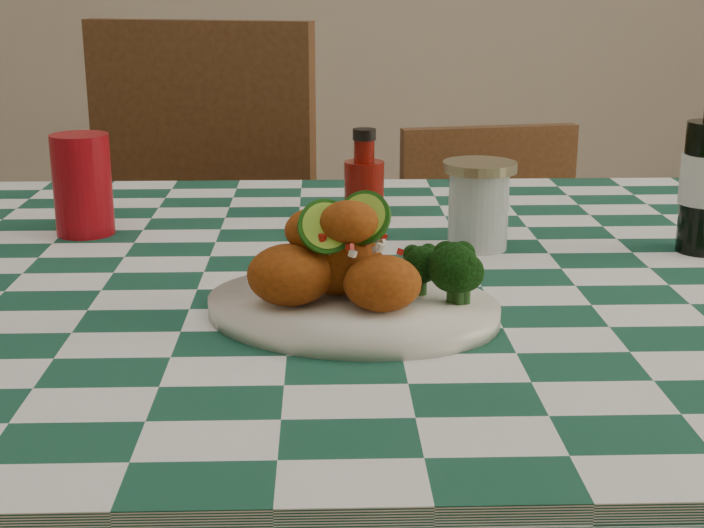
{
  "coord_description": "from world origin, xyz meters",
  "views": [
    {
      "loc": [
        -0.07,
        -1.07,
        1.11
      ],
      "look_at": [
        -0.04,
        -0.16,
        0.84
      ],
      "focal_mm": 50.0,
      "sensor_mm": 36.0,
      "label": 1
    }
  ],
  "objects_px": {
    "ketchup_bottle": "(364,173)",
    "wooden_chair_left": "(165,303)",
    "fried_chicken_pile": "(349,251)",
    "wooden_chair_right": "(510,342)",
    "mason_jar": "(478,205)",
    "red_tumbler": "(83,185)",
    "plate": "(352,309)"
  },
  "relations": [
    {
      "from": "ketchup_bottle",
      "to": "wooden_chair_left",
      "type": "distance_m",
      "value": 0.66
    },
    {
      "from": "wooden_chair_right",
      "to": "plate",
      "type": "bearing_deg",
      "value": -120.11
    },
    {
      "from": "plate",
      "to": "ketchup_bottle",
      "type": "relative_size",
      "value": 2.36
    },
    {
      "from": "mason_jar",
      "to": "wooden_chair_left",
      "type": "height_order",
      "value": "wooden_chair_left"
    },
    {
      "from": "mason_jar",
      "to": "wooden_chair_left",
      "type": "xyz_separation_m",
      "value": [
        -0.49,
        0.6,
        -0.33
      ]
    },
    {
      "from": "mason_jar",
      "to": "plate",
      "type": "bearing_deg",
      "value": -122.81
    },
    {
      "from": "ketchup_bottle",
      "to": "fried_chicken_pile",
      "type": "bearing_deg",
      "value": -94.52
    },
    {
      "from": "ketchup_bottle",
      "to": "wooden_chair_right",
      "type": "height_order",
      "value": "ketchup_bottle"
    },
    {
      "from": "fried_chicken_pile",
      "to": "ketchup_bottle",
      "type": "height_order",
      "value": "ketchup_bottle"
    },
    {
      "from": "red_tumbler",
      "to": "plate",
      "type": "bearing_deg",
      "value": -45.03
    },
    {
      "from": "fried_chicken_pile",
      "to": "mason_jar",
      "type": "distance_m",
      "value": 0.3
    },
    {
      "from": "ketchup_bottle",
      "to": "wooden_chair_left",
      "type": "bearing_deg",
      "value": 129.37
    },
    {
      "from": "plate",
      "to": "mason_jar",
      "type": "height_order",
      "value": "mason_jar"
    },
    {
      "from": "fried_chicken_pile",
      "to": "red_tumbler",
      "type": "height_order",
      "value": "red_tumbler"
    },
    {
      "from": "wooden_chair_right",
      "to": "ketchup_bottle",
      "type": "bearing_deg",
      "value": -132.0
    },
    {
      "from": "ketchup_bottle",
      "to": "wooden_chair_right",
      "type": "relative_size",
      "value": 0.15
    },
    {
      "from": "fried_chicken_pile",
      "to": "ketchup_bottle",
      "type": "xyz_separation_m",
      "value": [
        0.03,
        0.42,
        -0.01
      ]
    },
    {
      "from": "fried_chicken_pile",
      "to": "wooden_chair_left",
      "type": "height_order",
      "value": "wooden_chair_left"
    },
    {
      "from": "red_tumbler",
      "to": "wooden_chair_right",
      "type": "xyz_separation_m",
      "value": [
        0.68,
        0.57,
        -0.44
      ]
    },
    {
      "from": "ketchup_bottle",
      "to": "wooden_chair_left",
      "type": "relative_size",
      "value": 0.12
    },
    {
      "from": "fried_chicken_pile",
      "to": "wooden_chair_right",
      "type": "distance_m",
      "value": 1.07
    },
    {
      "from": "fried_chicken_pile",
      "to": "ketchup_bottle",
      "type": "relative_size",
      "value": 1.26
    },
    {
      "from": "red_tumbler",
      "to": "mason_jar",
      "type": "bearing_deg",
      "value": -9.65
    },
    {
      "from": "mason_jar",
      "to": "wooden_chair_left",
      "type": "relative_size",
      "value": 0.11
    },
    {
      "from": "mason_jar",
      "to": "wooden_chair_right",
      "type": "xyz_separation_m",
      "value": [
        0.18,
        0.66,
        -0.43
      ]
    },
    {
      "from": "ketchup_bottle",
      "to": "wooden_chair_left",
      "type": "xyz_separation_m",
      "value": [
        -0.36,
        0.44,
        -0.33
      ]
    },
    {
      "from": "plate",
      "to": "red_tumbler",
      "type": "xyz_separation_m",
      "value": [
        -0.34,
        0.34,
        0.06
      ]
    },
    {
      "from": "plate",
      "to": "wooden_chair_left",
      "type": "bearing_deg",
      "value": 110.97
    },
    {
      "from": "wooden_chair_left",
      "to": "wooden_chair_right",
      "type": "height_order",
      "value": "wooden_chair_left"
    },
    {
      "from": "red_tumbler",
      "to": "wooden_chair_left",
      "type": "relative_size",
      "value": 0.13
    },
    {
      "from": "ketchup_bottle",
      "to": "mason_jar",
      "type": "distance_m",
      "value": 0.21
    },
    {
      "from": "wooden_chair_left",
      "to": "ketchup_bottle",
      "type": "bearing_deg",
      "value": -34.93
    }
  ]
}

